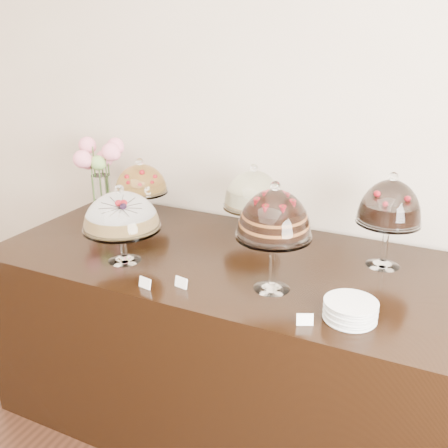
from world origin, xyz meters
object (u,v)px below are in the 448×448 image
at_px(cake_stand_cheesecake, 253,192).
at_px(cake_stand_fruit_tart, 141,181).
at_px(cake_stand_dark_choco, 390,206).
at_px(flower_vase, 99,165).
at_px(display_counter, 228,339).
at_px(plate_stack, 350,310).
at_px(cake_stand_sugar_sponge, 121,214).
at_px(cake_stand_choco_layer, 274,218).

bearing_deg(cake_stand_cheesecake, cake_stand_fruit_tart, -177.15).
height_order(cake_stand_dark_choco, flower_vase, cake_stand_dark_choco).
distance_m(display_counter, cake_stand_fruit_tart, 0.97).
relative_size(cake_stand_dark_choco, cake_stand_fruit_tart, 1.26).
xyz_separation_m(flower_vase, plate_stack, (1.59, -0.62, -0.22)).
height_order(display_counter, flower_vase, flower_vase).
relative_size(cake_stand_cheesecake, plate_stack, 1.97).
distance_m(cake_stand_dark_choco, plate_stack, 0.57).
bearing_deg(flower_vase, cake_stand_sugar_sponge, -44.80).
bearing_deg(cake_stand_sugar_sponge, cake_stand_choco_layer, 2.84).
xyz_separation_m(cake_stand_sugar_sponge, cake_stand_cheesecake, (0.41, 0.55, 0.00)).
bearing_deg(cake_stand_dark_choco, cake_stand_choco_layer, -131.74).
distance_m(cake_stand_dark_choco, flower_vase, 1.63).
bearing_deg(cake_stand_cheesecake, plate_stack, -44.06).
bearing_deg(cake_stand_fruit_tart, cake_stand_choco_layer, -26.79).
bearing_deg(display_counter, cake_stand_fruit_tart, 157.46).
bearing_deg(cake_stand_dark_choco, flower_vase, 176.62).
bearing_deg(flower_vase, cake_stand_dark_choco, -3.38).
bearing_deg(cake_stand_dark_choco, cake_stand_fruit_tart, 177.41).
bearing_deg(cake_stand_fruit_tart, cake_stand_sugar_sponge, -64.31).
bearing_deg(cake_stand_sugar_sponge, cake_stand_fruit_tart, 115.69).
height_order(flower_vase, plate_stack, flower_vase).
bearing_deg(flower_vase, cake_stand_fruit_tart, -6.75).
distance_m(cake_stand_sugar_sponge, flower_vase, 0.78).
relative_size(cake_stand_sugar_sponge, cake_stand_choco_layer, 0.79).
bearing_deg(flower_vase, cake_stand_choco_layer, -22.31).
relative_size(cake_stand_sugar_sponge, cake_stand_dark_choco, 0.84).
xyz_separation_m(cake_stand_sugar_sponge, plate_stack, (1.04, -0.07, -0.19)).
bearing_deg(plate_stack, display_counter, 153.97).
xyz_separation_m(cake_stand_choco_layer, cake_stand_dark_choco, (0.37, 0.42, -0.03)).
bearing_deg(display_counter, cake_stand_sugar_sponge, -149.93).
xyz_separation_m(cake_stand_dark_choco, plate_stack, (-0.04, -0.52, -0.24)).
distance_m(cake_stand_sugar_sponge, plate_stack, 1.06).
relative_size(cake_stand_choco_layer, cake_stand_dark_choco, 1.06).
bearing_deg(plate_stack, cake_stand_cheesecake, 135.94).
height_order(cake_stand_sugar_sponge, cake_stand_fruit_tart, cake_stand_sugar_sponge).
xyz_separation_m(cake_stand_choco_layer, plate_stack, (0.34, -0.10, -0.27)).
bearing_deg(cake_stand_choco_layer, cake_stand_cheesecake, 119.95).
bearing_deg(plate_stack, cake_stand_dark_choco, 86.09).
xyz_separation_m(cake_stand_cheesecake, cake_stand_fruit_tart, (-0.65, -0.03, -0.01)).
bearing_deg(cake_stand_dark_choco, plate_stack, -93.91).
height_order(cake_stand_choco_layer, cake_stand_fruit_tart, cake_stand_choco_layer).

